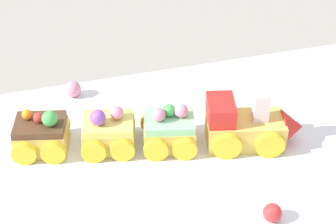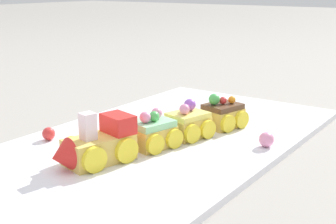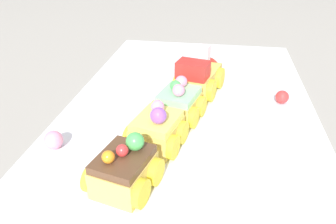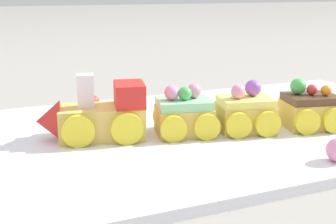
{
  "view_description": "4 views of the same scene",
  "coord_description": "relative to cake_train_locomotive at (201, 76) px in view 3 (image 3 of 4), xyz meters",
  "views": [
    {
      "loc": [
        -0.15,
        -0.57,
        0.5
      ],
      "look_at": [
        0.02,
        0.04,
        0.05
      ],
      "focal_mm": 60.0,
      "sensor_mm": 36.0,
      "label": 1
    },
    {
      "loc": [
        0.61,
        0.47,
        0.28
      ],
      "look_at": [
        -0.03,
        0.02,
        0.06
      ],
      "focal_mm": 50.0,
      "sensor_mm": 36.0,
      "label": 2
    },
    {
      "loc": [
        -0.43,
        -0.04,
        0.28
      ],
      "look_at": [
        -0.03,
        0.02,
        0.04
      ],
      "focal_mm": 35.0,
      "sensor_mm": 36.0,
      "label": 3
    },
    {
      "loc": [
        0.26,
        0.54,
        0.19
      ],
      "look_at": [
        0.03,
        -0.01,
        0.04
      ],
      "focal_mm": 50.0,
      "sensor_mm": 36.0,
      "label": 4
    }
  ],
  "objects": [
    {
      "name": "ground_plane",
      "position": [
        -0.12,
        0.01,
        -0.04
      ],
      "size": [
        10.0,
        10.0,
        0.0
      ],
      "primitive_type": "plane",
      "color": "gray"
    },
    {
      "name": "display_board",
      "position": [
        -0.12,
        0.01,
        -0.03
      ],
      "size": [
        0.8,
        0.41,
        0.01
      ],
      "primitive_type": "cube",
      "color": "white",
      "rests_on": "ground_plane"
    },
    {
      "name": "cake_train_locomotive",
      "position": [
        0.0,
        0.0,
        0.0
      ],
      "size": [
        0.14,
        0.09,
        0.08
      ],
      "rotation": [
        0.0,
        0.0,
        -0.24
      ],
      "color": "#E0BC56",
      "rests_on": "display_board"
    },
    {
      "name": "cake_car_mint",
      "position": [
        -0.11,
        0.03,
        -0.0
      ],
      "size": [
        0.09,
        0.09,
        0.06
      ],
      "rotation": [
        0.0,
        0.0,
        -0.24
      ],
      "color": "#E0BC56",
      "rests_on": "display_board"
    },
    {
      "name": "cake_car_lemon",
      "position": [
        -0.19,
        0.05,
        -0.0
      ],
      "size": [
        0.09,
        0.09,
        0.07
      ],
      "rotation": [
        0.0,
        0.0,
        -0.24
      ],
      "color": "#E0BC56",
      "rests_on": "display_board"
    },
    {
      "name": "cake_car_chocolate",
      "position": [
        -0.28,
        0.07,
        -0.0
      ],
      "size": [
        0.09,
        0.09,
        0.07
      ],
      "rotation": [
        0.0,
        0.0,
        -0.24
      ],
      "color": "#E0BC56",
      "rests_on": "display_board"
    },
    {
      "name": "gumball_red",
      "position": [
        -0.03,
        -0.14,
        -0.02
      ],
      "size": [
        0.02,
        0.02,
        0.02
      ],
      "primitive_type": "sphere",
      "color": "red",
      "rests_on": "display_board"
    },
    {
      "name": "gumball_pink",
      "position": [
        -0.22,
        0.18,
        -0.01
      ],
      "size": [
        0.03,
        0.03,
        0.03
      ],
      "primitive_type": "sphere",
      "color": "pink",
      "rests_on": "display_board"
    }
  ]
}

